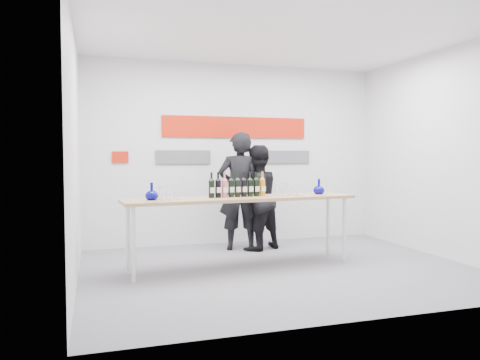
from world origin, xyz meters
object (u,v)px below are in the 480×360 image
(tasting_table, at_px, (242,202))
(presenter_right, at_px, (256,198))
(presenter_left, at_px, (240,191))
(mic_stand, at_px, (251,221))

(tasting_table, height_order, presenter_right, presenter_right)
(presenter_left, bearing_deg, mic_stand, 171.53)
(presenter_left, bearing_deg, presenter_right, 175.60)
(presenter_right, bearing_deg, tasting_table, 37.54)
(presenter_right, relative_size, mic_stand, 1.10)
(mic_stand, bearing_deg, presenter_right, -5.06)
(tasting_table, bearing_deg, presenter_left, 69.68)
(presenter_left, distance_m, mic_stand, 0.50)
(tasting_table, distance_m, presenter_right, 1.19)
(tasting_table, relative_size, presenter_right, 1.92)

